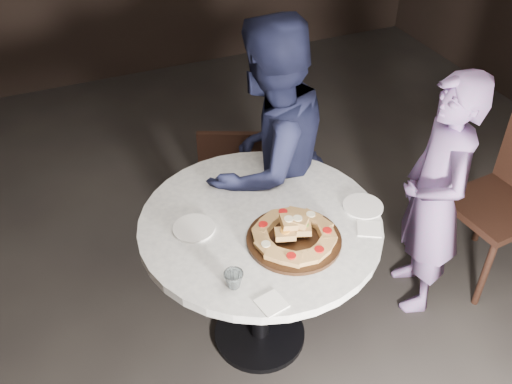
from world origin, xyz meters
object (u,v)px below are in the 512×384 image
table (260,245)px  water_glass (234,280)px  diner_teal (434,199)px  serving_board (294,240)px  chair_right (512,192)px  chair_far (232,170)px  diner_navy (267,164)px  focaccia_pile (294,233)px

table → water_glass: (-0.25, -0.32, 0.19)m
table → diner_teal: diner_teal is taller
serving_board → chair_right: (1.44, 0.13, -0.28)m
serving_board → chair_far: serving_board is taller
chair_right → diner_navy: (-1.29, 0.48, 0.24)m
table → chair_right: 1.52m
serving_board → water_glass: water_glass is taller
table → serving_board: bearing=-66.0°
focaccia_pile → water_glass: size_ratio=4.64×
diner_teal → water_glass: bearing=-58.1°
water_glass → diner_navy: bearing=57.6°
table → focaccia_pile: bearing=-65.3°
diner_navy → diner_teal: 0.88m
table → focaccia_pile: (0.08, -0.18, 0.20)m
table → chair_right: (1.52, -0.05, -0.11)m
diner_navy → diner_teal: diner_navy is taller
diner_navy → chair_far: bearing=-110.3°
focaccia_pile → chair_far: bearing=84.0°
water_glass → chair_right: chair_right is taller
serving_board → diner_teal: bearing=8.2°
serving_board → chair_far: size_ratio=0.52×
focaccia_pile → water_glass: bearing=-156.5°
chair_far → diner_navy: size_ratio=0.50×
focaccia_pile → diner_navy: size_ratio=0.23×
serving_board → diner_teal: diner_teal is taller
focaccia_pile → diner_teal: (0.86, 0.12, -0.18)m
focaccia_pile → chair_right: bearing=5.1°
focaccia_pile → diner_teal: bearing=7.9°
table → chair_far: (0.19, 0.90, -0.22)m
diner_navy → table: bearing=38.0°
water_glass → serving_board: bearing=22.8°
chair_right → water_glass: bearing=-86.3°
serving_board → chair_right: chair_right is taller
water_glass → diner_teal: bearing=12.5°
focaccia_pile → diner_navy: 0.63m
focaccia_pile → diner_teal: 0.89m
diner_navy → diner_teal: size_ratio=1.14×
serving_board → diner_teal: (0.87, 0.12, -0.14)m
water_glass → diner_navy: 0.90m
serving_board → diner_navy: size_ratio=0.26×
table → focaccia_pile: focaccia_pile is taller
table → serving_board: 0.26m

